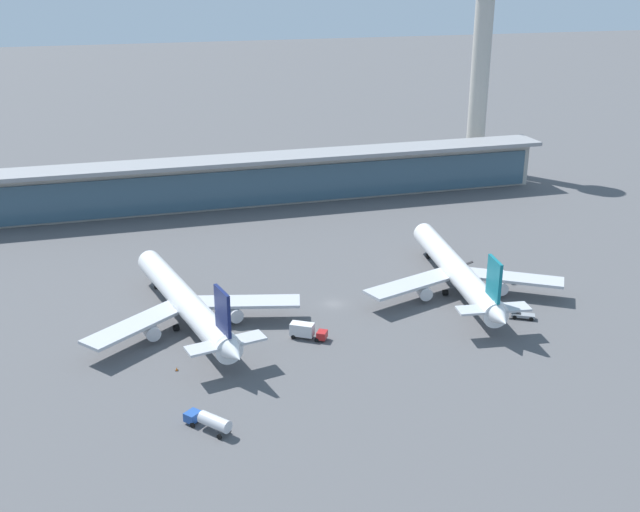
% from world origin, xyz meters
% --- Properties ---
extents(ground_plane, '(1200.00, 1200.00, 0.00)m').
position_xyz_m(ground_plane, '(0.00, 0.00, 0.00)').
color(ground_plane, '#515154').
extents(airliner_left_stand, '(44.84, 59.13, 15.86)m').
position_xyz_m(airliner_left_stand, '(-31.87, -1.48, 4.99)').
color(airliner_left_stand, white).
rests_on(airliner_left_stand, ground).
extents(airliner_centre_stand, '(45.49, 59.55, 15.86)m').
position_xyz_m(airliner_centre_stand, '(28.55, -1.15, 4.99)').
color(airliner_centre_stand, white).
rests_on(airliner_centre_stand, ground).
extents(service_truck_near_nose_white, '(2.68, 6.94, 2.70)m').
position_xyz_m(service_truck_near_nose_white, '(42.95, 3.97, 0.81)').
color(service_truck_near_nose_white, silver).
rests_on(service_truck_near_nose_white, ground).
extents(service_truck_under_wing_grey, '(6.57, 4.57, 2.70)m').
position_xyz_m(service_truck_under_wing_grey, '(35.72, -17.88, 0.81)').
color(service_truck_under_wing_grey, gray).
rests_on(service_truck_under_wing_grey, ground).
extents(service_truck_mid_apron_blue, '(7.18, 8.09, 2.95)m').
position_xyz_m(service_truck_mid_apron_blue, '(-33.12, -40.87, 1.71)').
color(service_truck_mid_apron_blue, '#234C9E').
rests_on(service_truck_mid_apron_blue, ground).
extents(service_truck_by_tail_olive, '(6.93, 2.91, 2.70)m').
position_xyz_m(service_truck_by_tail_olive, '(33.54, 9.66, 0.81)').
color(service_truck_by_tail_olive, olive).
rests_on(service_truck_by_tail_olive, ground).
extents(service_truck_on_taxiway_red, '(7.41, 5.83, 3.10)m').
position_xyz_m(service_truck_on_taxiway_red, '(-10.05, -14.10, 1.69)').
color(service_truck_on_taxiway_red, '#B21E1E').
rests_on(service_truck_on_taxiway_red, ground).
extents(terminal_building, '(184.21, 12.80, 15.20)m').
position_xyz_m(terminal_building, '(0.00, 77.98, 7.87)').
color(terminal_building, '#B2ADA3').
rests_on(terminal_building, ground).
extents(control_tower, '(12.00, 12.00, 75.94)m').
position_xyz_m(control_tower, '(83.21, 99.17, 41.34)').
color(control_tower, '#B2ADA3').
rests_on(control_tower, ground).
extents(safety_cone_alpha, '(0.62, 0.62, 0.70)m').
position_xyz_m(safety_cone_alpha, '(-36.13, -20.10, 0.32)').
color(safety_cone_alpha, orange).
rests_on(safety_cone_alpha, ground).
extents(safety_cone_bravo, '(0.62, 0.62, 0.70)m').
position_xyz_m(safety_cone_bravo, '(-27.10, -17.60, 0.32)').
color(safety_cone_bravo, orange).
rests_on(safety_cone_bravo, ground).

